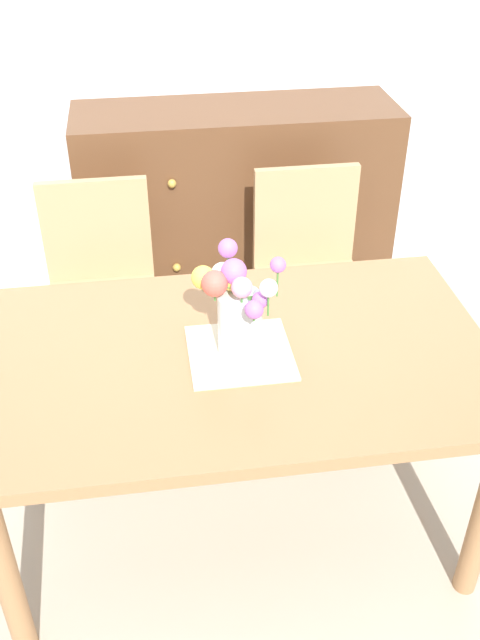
% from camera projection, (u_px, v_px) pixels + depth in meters
% --- Properties ---
extents(ground_plane, '(12.00, 12.00, 0.00)m').
position_uv_depth(ground_plane, '(236.00, 517.00, 2.51)').
color(ground_plane, '#B7AD99').
extents(dining_table, '(1.52, 0.92, 0.73)m').
position_uv_depth(dining_table, '(235.00, 376.00, 2.15)').
color(dining_table, '#9E7047').
rests_on(dining_table, ground_plane).
extents(chair_left, '(0.42, 0.42, 0.90)m').
position_uv_depth(chair_left, '(101.00, 281.00, 2.81)').
color(chair_left, tan).
rests_on(chair_left, ground_plane).
extents(chair_right, '(0.42, 0.42, 0.90)m').
position_uv_depth(chair_right, '(309.00, 265.00, 2.91)').
color(chair_right, tan).
rests_on(chair_right, ground_plane).
extents(dresser, '(1.40, 0.47, 1.00)m').
position_uv_depth(dresser, '(236.00, 215.00, 3.33)').
color(dresser, brown).
rests_on(dresser, ground_plane).
extents(placemat, '(0.30, 0.30, 0.01)m').
position_uv_depth(placemat, '(240.00, 353.00, 2.09)').
color(placemat, beige).
rests_on(placemat, dining_table).
extents(flower_vase, '(0.25, 0.27, 0.32)m').
position_uv_depth(flower_vase, '(236.00, 304.00, 2.00)').
color(flower_vase, silver).
rests_on(flower_vase, placemat).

